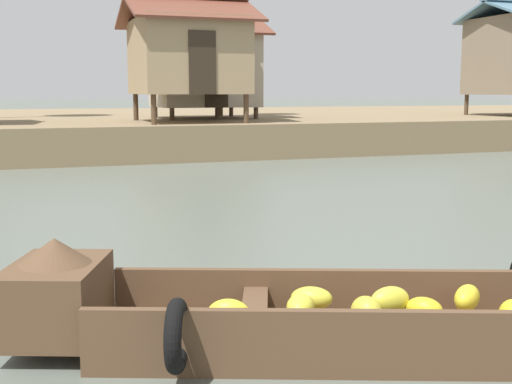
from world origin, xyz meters
The scene contains 5 objects.
ground_plane centered at (0.00, 10.00, 0.00)m, with size 300.00×300.00×0.00m, color #596056.
riverbank_strip centered at (0.00, 28.86, 0.52)m, with size 160.00×20.00×1.04m, color #7F6B4C.
banana_boat centered at (-0.62, 5.05, 0.30)m, with size 5.54×2.89×0.87m.
stilt_house_mid_left centered at (1.94, 21.30, 3.10)m, with size 3.88×3.98×3.86m.
stilt_house_mid_right centered at (3.15, 23.93, 2.81)m, with size 4.03×3.74×3.70m.
Camera 1 is at (-3.11, 0.65, 1.99)m, focal length 47.11 mm.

